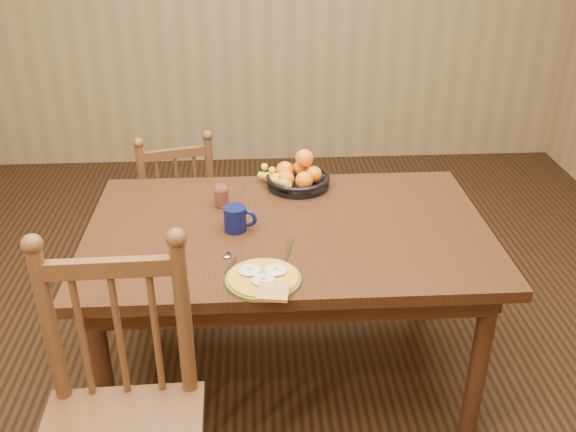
{
  "coord_description": "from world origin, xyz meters",
  "views": [
    {
      "loc": [
        -0.13,
        -2.23,
        1.98
      ],
      "look_at": [
        0.0,
        0.0,
        0.8
      ],
      "focal_mm": 40.0,
      "sensor_mm": 36.0,
      "label": 1
    }
  ],
  "objects": [
    {
      "name": "chair_near",
      "position": [
        -0.55,
        -0.81,
        0.52
      ],
      "size": [
        0.5,
        0.48,
        1.08
      ],
      "rotation": [
        0.0,
        0.0,
        0.03
      ],
      "color": "#472815",
      "rests_on": "ground"
    },
    {
      "name": "chair_far",
      "position": [
        -0.54,
        0.78,
        0.43
      ],
      "size": [
        0.48,
        0.47,
        0.88
      ],
      "rotation": [
        0.0,
        0.0,
        3.39
      ],
      "color": "#472815",
      "rests_on": "ground"
    },
    {
      "name": "juice_glass",
      "position": [
        -0.27,
        0.2,
        0.79
      ],
      "size": [
        0.06,
        0.06,
        0.09
      ],
      "color": "silver",
      "rests_on": "dining_table"
    },
    {
      "name": "spoon",
      "position": [
        -0.23,
        -0.23,
        0.75
      ],
      "size": [
        0.05,
        0.16,
        0.01
      ],
      "rotation": [
        0.0,
        0.0,
        -0.32
      ],
      "color": "silver",
      "rests_on": "dining_table"
    },
    {
      "name": "dining_table",
      "position": [
        0.0,
        0.0,
        0.67
      ],
      "size": [
        1.6,
        1.0,
        0.75
      ],
      "color": "black",
      "rests_on": "ground"
    },
    {
      "name": "coffee_mug",
      "position": [
        -0.2,
        -0.01,
        0.8
      ],
      "size": [
        0.13,
        0.09,
        0.1
      ],
      "color": "#090F34",
      "rests_on": "dining_table"
    },
    {
      "name": "fruit_bowl",
      "position": [
        0.06,
        0.38,
        0.8
      ],
      "size": [
        0.32,
        0.29,
        0.17
      ],
      "color": "black",
      "rests_on": "dining_table"
    },
    {
      "name": "fork",
      "position": [
        -0.01,
        -0.19,
        0.75
      ],
      "size": [
        0.05,
        0.18,
        0.0
      ],
      "rotation": [
        0.0,
        0.0,
        -0.2
      ],
      "color": "silver",
      "rests_on": "dining_table"
    },
    {
      "name": "room",
      "position": [
        0.0,
        0.0,
        1.35
      ],
      "size": [
        4.52,
        5.02,
        2.72
      ],
      "color": "black",
      "rests_on": "ground"
    },
    {
      "name": "breakfast_plate",
      "position": [
        -0.11,
        -0.39,
        0.76
      ],
      "size": [
        0.26,
        0.29,
        0.04
      ],
      "color": "#59601E",
      "rests_on": "dining_table"
    }
  ]
}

